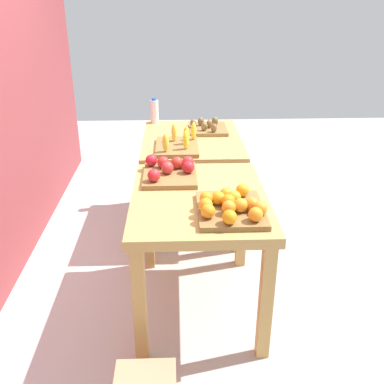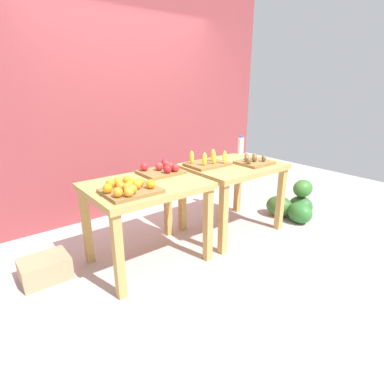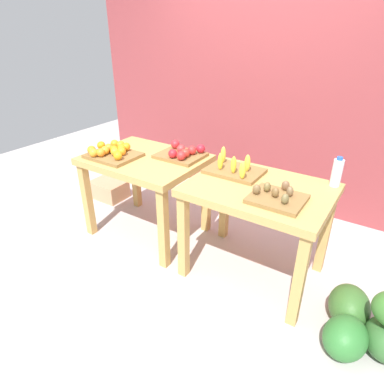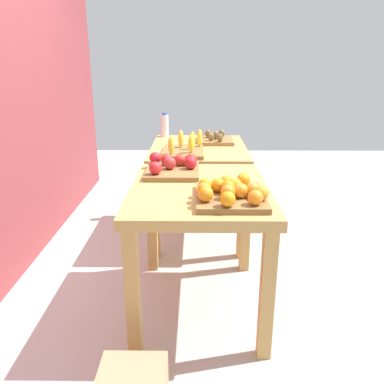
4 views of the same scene
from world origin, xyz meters
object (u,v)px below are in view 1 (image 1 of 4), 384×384
(kiwi_bin, at_px, (207,128))
(water_bottle, at_px, (154,111))
(orange_bin, at_px, (231,206))
(apple_bin, at_px, (170,171))
(display_table_left, at_px, (199,213))
(banana_crate, at_px, (178,144))
(display_table_right, at_px, (192,151))
(watermelon_pile, at_px, (213,168))

(kiwi_bin, xyz_separation_m, water_bottle, (0.27, 0.46, 0.08))
(orange_bin, distance_m, apple_bin, 0.63)
(display_table_left, xyz_separation_m, banana_crate, (0.85, 0.12, 0.16))
(display_table_right, bearing_deg, display_table_left, 180.00)
(orange_bin, xyz_separation_m, watermelon_pile, (2.25, -0.10, -0.67))
(orange_bin, distance_m, kiwi_bin, 1.54)
(display_table_right, height_order, apple_bin, apple_bin)
(display_table_left, distance_m, display_table_right, 1.12)
(display_table_right, xyz_separation_m, water_bottle, (0.45, 0.32, 0.23))
(display_table_right, relative_size, orange_bin, 2.33)
(display_table_left, bearing_deg, orange_bin, -146.89)
(display_table_right, distance_m, apple_bin, 0.86)
(apple_bin, bearing_deg, kiwi_bin, -17.32)
(banana_crate, bearing_deg, display_table_left, -172.22)
(display_table_left, xyz_separation_m, water_bottle, (1.57, 0.32, 0.23))
(apple_bin, relative_size, banana_crate, 0.91)
(display_table_right, bearing_deg, orange_bin, -173.36)
(orange_bin, xyz_separation_m, kiwi_bin, (1.54, 0.02, -0.02))
(apple_bin, height_order, watermelon_pile, apple_bin)
(water_bottle, height_order, watermelon_pile, water_bottle)
(orange_bin, bearing_deg, display_table_left, 33.11)
(apple_bin, xyz_separation_m, water_bottle, (1.28, 0.15, 0.07))
(display_table_right, xyz_separation_m, kiwi_bin, (0.18, -0.14, 0.15))
(watermelon_pile, bearing_deg, kiwi_bin, 170.53)
(banana_crate, height_order, kiwi_bin, banana_crate)
(display_table_left, xyz_separation_m, watermelon_pile, (2.00, -0.26, -0.51))
(kiwi_bin, bearing_deg, display_table_right, 142.13)
(apple_bin, relative_size, water_bottle, 1.76)
(orange_bin, relative_size, banana_crate, 1.02)
(orange_bin, height_order, water_bottle, water_bottle)
(water_bottle, relative_size, watermelon_pile, 0.34)
(display_table_left, distance_m, water_bottle, 1.62)
(kiwi_bin, bearing_deg, banana_crate, 150.67)
(display_table_left, xyz_separation_m, kiwi_bin, (1.30, -0.14, 0.15))
(display_table_left, height_order, orange_bin, orange_bin)
(water_bottle, bearing_deg, apple_bin, -173.41)
(water_bottle, bearing_deg, display_table_left, -168.47)
(display_table_left, relative_size, orange_bin, 2.33)
(display_table_right, bearing_deg, watermelon_pile, -16.24)
(orange_bin, distance_m, watermelon_pile, 2.35)
(display_table_right, height_order, kiwi_bin, kiwi_bin)
(display_table_left, relative_size, watermelon_pile, 1.58)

